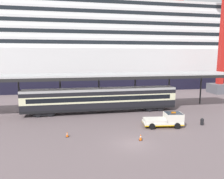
# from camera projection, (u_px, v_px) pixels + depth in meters

# --- Properties ---
(ground_plane) EXTENTS (400.00, 400.00, 0.00)m
(ground_plane) POSITION_uv_depth(u_px,v_px,m) (132.00, 144.00, 22.66)
(ground_plane) COLOR #68585B
(cruise_ship) EXTENTS (155.45, 29.79, 34.21)m
(cruise_ship) POSITION_uv_depth(u_px,v_px,m) (145.00, 50.00, 71.54)
(cruise_ship) COLOR black
(cruise_ship) RESTS_ON ground
(platform_canopy) EXTENTS (47.43, 5.77, 6.45)m
(platform_canopy) POSITION_uv_depth(u_px,v_px,m) (101.00, 76.00, 34.87)
(platform_canopy) COLOR #BDBDBD
(platform_canopy) RESTS_ON ground
(train_carriage) EXTENTS (25.35, 2.81, 4.11)m
(train_carriage) POSITION_uv_depth(u_px,v_px,m) (101.00, 99.00, 35.03)
(train_carriage) COLOR black
(train_carriage) RESTS_ON ground
(service_truck) EXTENTS (5.41, 2.75, 2.02)m
(service_truck) POSITION_uv_depth(u_px,v_px,m) (166.00, 119.00, 28.06)
(service_truck) COLOR silver
(service_truck) RESTS_ON ground
(traffic_cone_near) EXTENTS (0.36, 0.36, 0.64)m
(traffic_cone_near) POSITION_uv_depth(u_px,v_px,m) (67.00, 134.00, 24.52)
(traffic_cone_near) COLOR black
(traffic_cone_near) RESTS_ON ground
(traffic_cone_mid) EXTENTS (0.36, 0.36, 0.76)m
(traffic_cone_mid) POSITION_uv_depth(u_px,v_px,m) (141.00, 137.00, 23.48)
(traffic_cone_mid) COLOR black
(traffic_cone_mid) RESTS_ON ground
(quay_bollard) EXTENTS (0.48, 0.48, 0.96)m
(quay_bollard) POSITION_uv_depth(u_px,v_px,m) (202.00, 121.00, 28.79)
(quay_bollard) COLOR black
(quay_bollard) RESTS_ON ground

